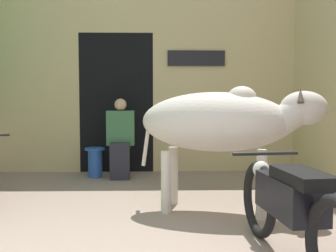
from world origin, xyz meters
TOP-DOWN VIEW (x-y plane):
  - wall_back_with_doorway at (-0.18, 4.83)m, footprint 5.17×0.93m
  - cow at (0.95, 2.10)m, footprint 2.05×1.08m
  - motorcycle_near at (1.21, 0.66)m, footprint 0.58×1.95m
  - shopkeeper_seated at (-0.35, 3.99)m, footprint 0.43×0.33m
  - plastic_stool at (-0.77, 4.10)m, footprint 0.32×0.32m

SIDE VIEW (x-z plane):
  - plastic_stool at x=-0.77m, z-range 0.02..0.49m
  - motorcycle_near at x=1.21m, z-range 0.05..0.85m
  - shopkeeper_seated at x=-0.35m, z-range 0.03..1.29m
  - cow at x=0.95m, z-range 0.30..1.69m
  - wall_back_with_doorway at x=-0.18m, z-range -0.25..3.45m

